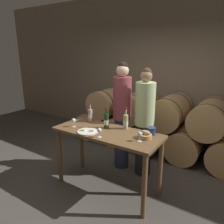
{
  "coord_description": "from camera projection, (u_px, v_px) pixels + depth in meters",
  "views": [
    {
      "loc": [
        1.62,
        -2.35,
        2.02
      ],
      "look_at": [
        0.0,
        0.13,
        1.16
      ],
      "focal_mm": 35.0,
      "sensor_mm": 36.0,
      "label": 1
    }
  ],
  "objects": [
    {
      "name": "person_left",
      "position": [
        122.0,
        115.0,
        3.68
      ],
      "size": [
        0.3,
        0.3,
        1.83
      ],
      "color": "#2D334C",
      "rests_on": "ground_plane"
    },
    {
      "name": "ground_plane",
      "position": [
        107.0,
        188.0,
        3.3
      ],
      "size": [
        10.0,
        10.0,
        0.0
      ],
      "primitive_type": "plane",
      "color": "#4C473F"
    },
    {
      "name": "bread_basket",
      "position": [
        145.0,
        135.0,
        2.8
      ],
      "size": [
        0.17,
        0.17,
        0.11
      ],
      "color": "tan",
      "rests_on": "tasting_table"
    },
    {
      "name": "tasting_table",
      "position": [
        107.0,
        141.0,
        3.09
      ],
      "size": [
        1.54,
        0.63,
        0.91
      ],
      "color": "brown",
      "rests_on": "ground_plane"
    },
    {
      "name": "stone_wall_back",
      "position": [
        166.0,
        70.0,
        4.65
      ],
      "size": [
        10.0,
        0.12,
        3.2
      ],
      "color": "gray",
      "rests_on": "ground_plane"
    },
    {
      "name": "cheese_plate",
      "position": [
        88.0,
        131.0,
        3.02
      ],
      "size": [
        0.29,
        0.29,
        0.04
      ],
      "color": "white",
      "rests_on": "tasting_table"
    },
    {
      "name": "wine_bottle_rose",
      "position": [
        90.0,
        115.0,
        3.42
      ],
      "size": [
        0.07,
        0.07,
        0.31
      ],
      "color": "#BC8E93",
      "rests_on": "tasting_table"
    },
    {
      "name": "person_right",
      "position": [
        144.0,
        122.0,
        3.47
      ],
      "size": [
        0.31,
        0.31,
        1.75
      ],
      "color": "#232326",
      "rests_on": "ground_plane"
    },
    {
      "name": "barrel_stack",
      "position": [
        152.0,
        123.0,
        4.47
      ],
      "size": [
        3.48,
        0.93,
        1.18
      ],
      "color": "tan",
      "rests_on": "ground_plane"
    },
    {
      "name": "wine_bottle_red",
      "position": [
        106.0,
        121.0,
        3.14
      ],
      "size": [
        0.07,
        0.07,
        0.33
      ],
      "color": "#193819",
      "rests_on": "tasting_table"
    },
    {
      "name": "wine_glass_left",
      "position": [
        99.0,
        131.0,
        2.82
      ],
      "size": [
        0.06,
        0.06,
        0.13
      ],
      "color": "white",
      "rests_on": "tasting_table"
    },
    {
      "name": "blue_crock",
      "position": [
        151.0,
        131.0,
        2.92
      ],
      "size": [
        0.12,
        0.12,
        0.1
      ],
      "color": "navy",
      "rests_on": "tasting_table"
    },
    {
      "name": "wine_glass_center",
      "position": [
        140.0,
        134.0,
        2.69
      ],
      "size": [
        0.06,
        0.06,
        0.13
      ],
      "color": "white",
      "rests_on": "tasting_table"
    },
    {
      "name": "wine_glass_far_left",
      "position": [
        74.0,
        121.0,
        3.21
      ],
      "size": [
        0.06,
        0.06,
        0.13
      ],
      "color": "white",
      "rests_on": "tasting_table"
    },
    {
      "name": "wine_bottle_white",
      "position": [
        126.0,
        122.0,
        3.12
      ],
      "size": [
        0.07,
        0.07,
        0.31
      ],
      "color": "#ADBC7F",
      "rests_on": "tasting_table"
    }
  ]
}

